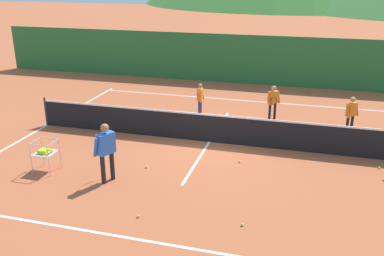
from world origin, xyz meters
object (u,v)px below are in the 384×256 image
object	(u,v)px
student_0	(200,97)
tennis_ball_1	(379,168)
student_1	(273,100)
ball_cart	(45,151)
tennis_ball_3	(239,161)
tennis_net	(210,128)
tennis_ball_2	(242,225)
tennis_ball_5	(138,216)
instructor	(106,147)
tennis_ball_0	(146,167)
tennis_ball_4	(384,180)
student_2	(351,112)

from	to	relation	value
student_0	tennis_ball_1	size ratio (longest dim) A/B	19.07
student_1	ball_cart	xyz separation A→B (m)	(-5.74, -6.19, -0.20)
tennis_ball_3	tennis_ball_1	bearing A→B (deg)	9.31
tennis_ball_1	tennis_net	bearing A→B (deg)	172.40
tennis_ball_2	tennis_ball_5	world-z (taller)	same
student_0	tennis_ball_3	distance (m)	4.56
instructor	ball_cart	bearing A→B (deg)	176.84
instructor	tennis_ball_5	bearing A→B (deg)	-45.16
tennis_net	tennis_ball_3	size ratio (longest dim) A/B	182.16
ball_cart	tennis_ball_0	size ratio (longest dim) A/B	13.22
tennis_ball_4	tennis_ball_0	bearing A→B (deg)	-171.41
instructor	student_0	bearing A→B (deg)	80.64
student_2	tennis_ball_3	distance (m)	4.79
student_0	student_2	size ratio (longest dim) A/B	0.98
tennis_net	ball_cart	size ratio (longest dim) A/B	13.78
tennis_ball_4	tennis_net	bearing A→B (deg)	164.34
tennis_ball_1	tennis_ball_2	size ratio (longest dim) A/B	1.00
student_2	tennis_ball_2	world-z (taller)	student_2
tennis_ball_4	tennis_ball_2	bearing A→B (deg)	-136.39
student_1	student_2	bearing A→B (deg)	-15.65
tennis_ball_0	tennis_ball_1	world-z (taller)	same
tennis_net	student_2	world-z (taller)	student_2
tennis_ball_1	instructor	bearing A→B (deg)	-158.85
student_0	tennis_ball_1	distance (m)	7.02
ball_cart	tennis_ball_1	world-z (taller)	ball_cart
tennis_net	instructor	bearing A→B (deg)	-119.86
tennis_ball_1	tennis_ball_3	xyz separation A→B (m)	(-3.94, -0.65, 0.00)
tennis_ball_3	tennis_ball_5	xyz separation A→B (m)	(-1.74, -3.61, 0.00)
instructor	student_1	distance (m)	7.34
ball_cart	student_1	bearing A→B (deg)	47.16
tennis_net	tennis_ball_2	xyz separation A→B (m)	(1.86, -4.65, -0.47)
tennis_ball_0	tennis_ball_4	xyz separation A→B (m)	(6.49, 0.98, 0.00)
student_1	tennis_ball_3	size ratio (longest dim) A/B	19.56
tennis_ball_2	ball_cart	bearing A→B (deg)	167.47
student_1	ball_cart	bearing A→B (deg)	-132.84
tennis_net	student_1	world-z (taller)	student_1
tennis_ball_1	tennis_ball_2	world-z (taller)	same
tennis_ball_1	student_2	bearing A→B (deg)	103.50
instructor	tennis_ball_4	xyz separation A→B (m)	(7.19, 2.01, -0.95)
ball_cart	tennis_ball_3	size ratio (longest dim) A/B	13.22
student_0	tennis_ball_5	bearing A→B (deg)	-86.32
student_0	ball_cart	world-z (taller)	student_0
instructor	student_2	distance (m)	8.54
tennis_net	tennis_ball_5	bearing A→B (deg)	-95.90
tennis_ball_3	ball_cart	bearing A→B (deg)	-158.78
tennis_ball_3	tennis_ball_5	size ratio (longest dim) A/B	1.00
tennis_ball_2	tennis_ball_0	bearing A→B (deg)	144.93
tennis_net	tennis_ball_1	bearing A→B (deg)	-7.60
student_2	ball_cart	bearing A→B (deg)	-147.37
tennis_net	tennis_ball_3	bearing A→B (deg)	-47.32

